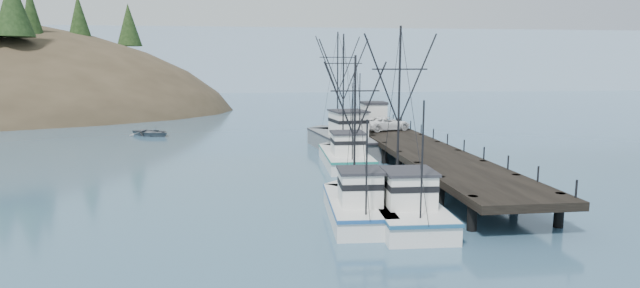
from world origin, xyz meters
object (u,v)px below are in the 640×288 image
object	(u,v)px
trawler_mid	(356,204)
motorboat	(152,136)
pier	(411,145)
trawler_far	(345,156)
trawler_near	(401,205)
pier_shed	(374,113)
pickup_truck	(386,124)
work_vessel	(342,139)

from	to	relation	value
trawler_mid	motorboat	bearing A→B (deg)	117.18
pier	trawler_far	size ratio (longest dim) A/B	3.52
trawler_near	motorboat	distance (m)	45.91
trawler_near	motorboat	xyz separation A→B (m)	(-22.94, 39.76, -0.82)
pier	trawler_far	distance (m)	6.50
trawler_near	trawler_mid	xyz separation A→B (m)	(-2.70, 0.34, -0.00)
pier_shed	pickup_truck	xyz separation A→B (m)	(-0.09, -6.78, -0.64)
pier	trawler_mid	size ratio (longest dim) A/B	4.33
motorboat	pickup_truck	bearing A→B (deg)	-78.36
work_vessel	pier	bearing A→B (deg)	-55.51
work_vessel	trawler_far	bearing A→B (deg)	-97.19
pier_shed	trawler_mid	bearing A→B (deg)	-104.63
trawler_mid	trawler_far	distance (m)	16.96
trawler_near	trawler_far	xyz separation A→B (m)	(-0.56, 17.17, 0.00)
trawler_mid	pier_shed	size ratio (longest dim) A/B	3.17
work_vessel	motorboat	xyz separation A→B (m)	(-23.38, 14.70, -1.23)
trawler_near	work_vessel	distance (m)	25.07
trawler_near	trawler_mid	world-z (taller)	trawler_near
trawler_mid	trawler_near	bearing A→B (deg)	-7.25
trawler_near	trawler_far	size ratio (longest dim) A/B	0.95
work_vessel	motorboat	world-z (taller)	work_vessel
trawler_far	motorboat	xyz separation A→B (m)	(-22.38, 22.59, -0.82)
trawler_mid	trawler_far	world-z (taller)	trawler_far
trawler_far	pier_shed	bearing A→B (deg)	67.94
pickup_truck	motorboat	xyz separation A→B (m)	(-28.62, 13.75, -2.78)
work_vessel	pier_shed	bearing A→B (deg)	55.39
pier	trawler_near	size ratio (longest dim) A/B	3.70
trawler_mid	pier_shed	world-z (taller)	trawler_mid
trawler_mid	pier_shed	xyz separation A→B (m)	(8.47, 32.45, 2.60)
pier_shed	pickup_truck	world-z (taller)	pier_shed
trawler_near	pier_shed	xyz separation A→B (m)	(5.77, 32.79, 2.60)
pickup_truck	motorboat	distance (m)	31.88
pier	work_vessel	world-z (taller)	work_vessel
trawler_far	pickup_truck	bearing A→B (deg)	54.76
work_vessel	motorboat	bearing A→B (deg)	147.84
pier	trawler_near	world-z (taller)	trawler_near
pickup_truck	pier_shed	bearing A→B (deg)	-20.29
motorboat	trawler_mid	bearing A→B (deg)	-115.52
pickup_truck	pier	bearing A→B (deg)	161.70
work_vessel	trawler_mid	bearing A→B (deg)	-97.23
work_vessel	pickup_truck	size ratio (longest dim) A/B	2.84
trawler_near	motorboat	world-z (taller)	trawler_near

